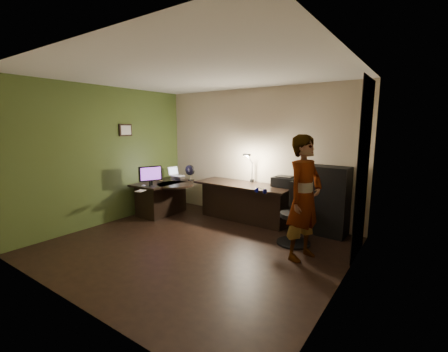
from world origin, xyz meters
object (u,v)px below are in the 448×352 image
Objects in this scene: person at (304,198)px; office_chair at (294,215)px; monitor at (150,179)px; desk_left at (163,198)px; desk_right at (243,202)px; cabinet at (324,200)px.

office_chair is at bearing 49.42° from person.
desk_left is at bearing 129.94° from monitor.
desk_left is 0.61× the size of desk_right.
monitor reaches higher than office_chair.
desk_left is 3.41m from person.
cabinet reaches higher than office_chair.
desk_left is 1.80m from desk_right.
person is at bearing 24.30° from monitor.
desk_right is 1.47m from office_chair.
monitor is 3.19m from person.
cabinet is 0.68× the size of person.
person is at bearing -52.26° from office_chair.
desk_left is 3.39m from cabinet.
desk_right is 2.06× the size of office_chair.
office_chair is (2.89, 0.50, -0.37)m from monitor.
desk_left is 0.71m from monitor.
cabinet is (1.59, 0.18, 0.23)m from desk_right.
desk_right is 1.66× the size of cabinet.
monitor is (-3.14, -1.27, 0.25)m from cabinet.
desk_right is 4.38× the size of monitor.
person is (1.64, -1.02, 0.52)m from desk_right.
cabinet is 1.24× the size of office_chair.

